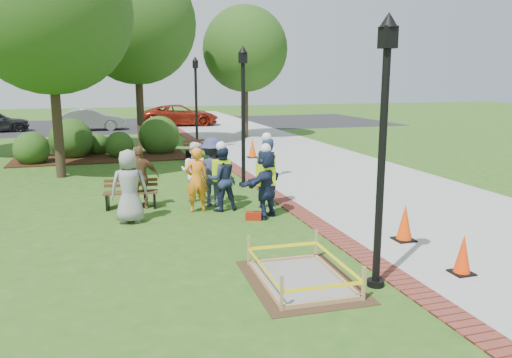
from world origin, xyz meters
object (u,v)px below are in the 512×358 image
object	(u,v)px
wet_concrete_pad	(301,268)
hivis_worker_a	(266,181)
cone_front	(463,255)
hivis_worker_c	(221,176)
bench_near	(131,199)
hivis_worker_b	(266,171)
lamp_near	(383,134)

from	to	relation	value
wet_concrete_pad	hivis_worker_a	bearing A→B (deg)	80.65
wet_concrete_pad	hivis_worker_a	distance (m)	3.97
cone_front	hivis_worker_c	distance (m)	6.13
bench_near	hivis_worker_b	xyz separation A→B (m)	(3.38, -0.92, 0.73)
hivis_worker_a	hivis_worker_b	xyz separation A→B (m)	(0.33, 0.94, 0.06)
wet_concrete_pad	bench_near	distance (m)	6.20
cone_front	hivis_worker_a	distance (m)	4.90
cone_front	hivis_worker_c	world-z (taller)	hivis_worker_c
hivis_worker_a	hivis_worker_c	world-z (taller)	hivis_worker_a
hivis_worker_c	bench_near	bearing A→B (deg)	157.38
wet_concrete_pad	bench_near	xyz separation A→B (m)	(-2.42, 5.71, 0.00)
wet_concrete_pad	hivis_worker_b	bearing A→B (deg)	78.61
cone_front	hivis_worker_b	bearing A→B (deg)	108.50
lamp_near	hivis_worker_a	xyz separation A→B (m)	(-0.46, 4.38, -1.58)
wet_concrete_pad	lamp_near	xyz separation A→B (m)	(1.09, -0.52, 2.25)
hivis_worker_b	lamp_near	bearing A→B (deg)	-88.64
wet_concrete_pad	cone_front	distance (m)	2.80
wet_concrete_pad	cone_front	bearing A→B (deg)	-10.96
bench_near	hivis_worker_a	distance (m)	3.63
wet_concrete_pad	bench_near	bearing A→B (deg)	112.93
wet_concrete_pad	hivis_worker_c	world-z (taller)	hivis_worker_c
hivis_worker_b	cone_front	bearing A→B (deg)	-71.50
wet_concrete_pad	cone_front	xyz separation A→B (m)	(2.75, -0.53, 0.11)
hivis_worker_a	bench_near	bearing A→B (deg)	148.69
wet_concrete_pad	hivis_worker_a	world-z (taller)	hivis_worker_a
lamp_near	hivis_worker_b	world-z (taller)	lamp_near
hivis_worker_a	cone_front	bearing A→B (deg)	-64.28
cone_front	hivis_worker_c	bearing A→B (deg)	119.18
wet_concrete_pad	hivis_worker_a	xyz separation A→B (m)	(0.64, 3.86, 0.67)
hivis_worker_a	wet_concrete_pad	bearing A→B (deg)	-99.35
lamp_near	hivis_worker_b	size ratio (longest dim) A/B	2.18
cone_front	hivis_worker_c	xyz separation A→B (m)	(-2.98, 5.33, 0.54)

